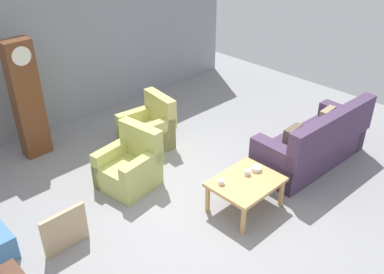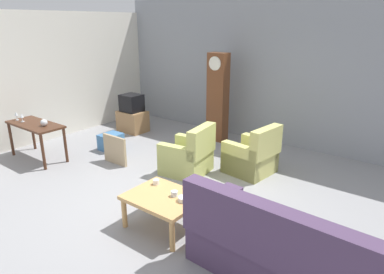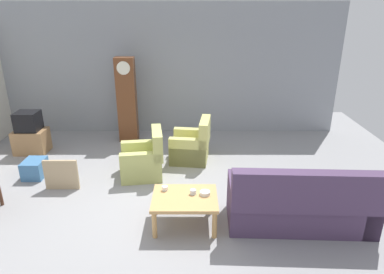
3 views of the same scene
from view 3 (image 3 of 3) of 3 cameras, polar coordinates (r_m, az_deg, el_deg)
name	(u,v)px [view 3 (image 3 of 3)]	position (r m, az deg, el deg)	size (l,w,h in m)	color
ground_plane	(159,203)	(5.84, -5.49, -10.97)	(10.40, 10.40, 0.00)	gray
garage_door_wall	(170,70)	(8.67, -3.69, 11.20)	(8.40, 0.16, 3.20)	gray
couch_floral	(300,205)	(5.36, 17.69, -10.78)	(2.14, 0.97, 1.04)	#4C3856
armchair_olive_near	(144,161)	(6.62, -8.04, -3.98)	(0.89, 0.86, 0.92)	#B7BC66
armchair_olive_far	(192,147)	(7.20, 0.00, -1.63)	(0.88, 0.85, 0.92)	#C5C26B
coffee_table_wood	(185,201)	(5.12, -1.19, -10.62)	(0.96, 0.76, 0.47)	tan
grandfather_clock	(127,100)	(8.22, -10.82, 6.09)	(0.44, 0.30, 2.01)	brown
tv_stand_cabinet	(32,141)	(8.41, -25.25, -0.63)	(0.68, 0.52, 0.52)	#997047
tv_crt	(28,121)	(8.26, -25.75, 2.41)	(0.48, 0.44, 0.42)	black
framed_picture_leaning	(61,175)	(6.52, -21.02, -5.92)	(0.60, 0.05, 0.56)	tan
storage_box_blue	(35,168)	(7.23, -24.81, -4.80)	(0.37, 0.46, 0.34)	teal
cup_white_porcelain	(165,188)	(5.24, -4.55, -8.55)	(0.09, 0.09, 0.07)	white
cup_blue_rimmed	(193,192)	(5.13, 0.20, -9.17)	(0.09, 0.09, 0.07)	silver
bowl_white_stacked	(205,193)	(5.12, 2.21, -9.36)	(0.15, 0.15, 0.06)	white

